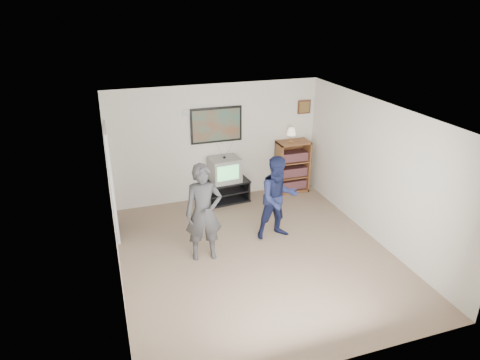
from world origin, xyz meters
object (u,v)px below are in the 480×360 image
crt_television (225,169)px  person_short (278,198)px  bookshelf (292,167)px  media_stand (226,191)px  person_tall (204,213)px

crt_television → person_short: 1.80m
bookshelf → person_short: bearing=-121.9°
person_short → crt_television: bearing=105.1°
bookshelf → media_stand: bearing=-178.2°
crt_television → bookshelf: bookshelf is taller
media_stand → person_short: person_short is taller
person_tall → bookshelf: bearing=45.6°
crt_television → bookshelf: size_ratio=0.52×
person_tall → person_short: person_tall is taller
person_tall → person_short: size_ratio=1.08×
crt_television → person_short: bearing=-78.7°
media_stand → crt_television: size_ratio=1.65×
media_stand → crt_television: crt_television is taller
media_stand → person_short: bearing=-80.2°
media_stand → person_short: size_ratio=0.64×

